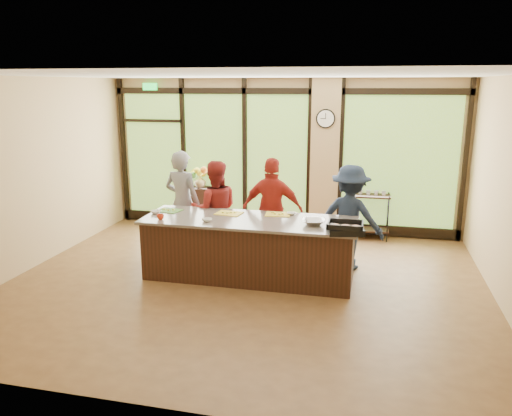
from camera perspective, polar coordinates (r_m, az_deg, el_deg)
The scene contains 24 objects.
floor at distance 7.48m, azimuth -1.31°, elevation -8.67°, with size 7.00×7.00×0.00m, color #55381E.
ceiling at distance 6.90m, azimuth -1.45°, elevation 14.97°, with size 7.00×7.00×0.00m, color white.
back_wall at distance 9.93m, azimuth 2.98°, elevation 5.97°, with size 7.00×7.00×0.00m, color tan.
left_wall at distance 8.60m, azimuth -24.63°, elevation 3.47°, with size 6.00×6.00×0.00m, color tan.
window_wall at distance 9.88m, azimuth 3.86°, elevation 5.30°, with size 6.90×0.12×3.00m.
island_base at distance 7.60m, azimuth -0.76°, elevation -4.76°, with size 3.10×1.00×0.88m, color black.
countertop at distance 7.46m, azimuth -0.77°, elevation -1.41°, with size 3.20×1.10×0.04m, color #6E635B.
wall_clock at distance 9.61m, azimuth 7.97°, elevation 10.09°, with size 0.36×0.04×0.36m.
cook_left at distance 8.67m, azimuth -8.40°, elevation 0.63°, with size 0.66×0.43×1.80m, color slate.
cook_midleft at distance 8.38m, azimuth -4.71°, elevation -0.22°, with size 0.81×0.63×1.66m, color maroon.
cook_midright at distance 8.17m, azimuth 1.90°, elevation -0.28°, with size 1.02×0.42×1.74m, color maroon.
cook_right at distance 7.98m, azimuth 10.67°, elevation -1.10°, with size 1.08×0.62×1.67m, color #172134.
roasting_pan at distance 6.85m, azimuth 10.15°, elevation -2.51°, with size 0.47×0.37×0.08m, color black.
mixing_bowl at distance 7.20m, azimuth 6.59°, elevation -1.61°, with size 0.32×0.32×0.08m, color silver.
cutting_board_left at distance 8.06m, azimuth -9.92°, elevation -0.27°, with size 0.37×0.28×0.01m, color #477D2D.
cutting_board_center at distance 7.77m, azimuth -3.12°, elevation -0.61°, with size 0.39×0.29×0.01m, color gold.
cutting_board_right at distance 7.71m, azimuth 2.51°, elevation -0.72°, with size 0.38×0.29×0.01m, color gold.
prep_bowl_near at distance 7.92m, azimuth -11.39°, elevation -0.44°, with size 0.16×0.16×0.05m, color silver.
prep_bowl_mid at distance 7.35m, azimuth -5.62°, elevation -1.37°, with size 0.15×0.15×0.05m, color silver.
prep_bowl_far at distance 7.72m, azimuth 4.09°, elevation -0.64°, with size 0.14×0.14×0.04m, color silver.
red_ramekin at distance 7.55m, azimuth -10.87°, elevation -1.00°, with size 0.11×0.11×0.08m, color #B22911.
flower_stand at distance 10.31m, azimuth -6.31°, elevation 0.09°, with size 0.42×0.42×0.84m, color black.
flower_vase at distance 10.20m, azimuth -6.40°, elevation 3.06°, with size 0.24×0.24×0.25m, color #8F784E.
bar_cart at distance 9.71m, azimuth 13.01°, elevation -0.19°, with size 0.70×0.41×0.94m.
Camera 1 is at (1.73, -6.68, 2.88)m, focal length 35.00 mm.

